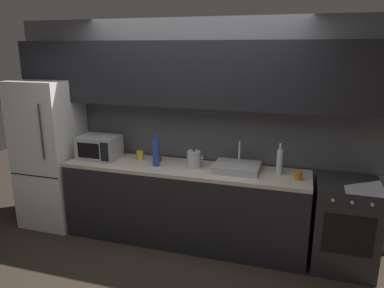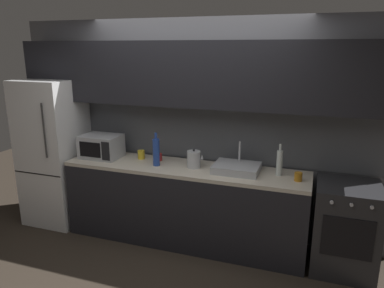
{
  "view_description": "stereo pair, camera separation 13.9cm",
  "coord_description": "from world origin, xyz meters",
  "px_view_note": "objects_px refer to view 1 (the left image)",
  "views": [
    {
      "loc": [
        1.21,
        -2.73,
        2.18
      ],
      "look_at": [
        0.09,
        0.9,
        1.17
      ],
      "focal_mm": 34.04,
      "sensor_mm": 36.0,
      "label": 1
    },
    {
      "loc": [
        1.34,
        -2.68,
        2.18
      ],
      "look_at": [
        0.09,
        0.9,
        1.17
      ],
      "focal_mm": 34.04,
      "sensor_mm": 36.0,
      "label": 2
    }
  ],
  "objects_px": {
    "wine_bottle_blue": "(156,152)",
    "mug_amber": "(299,175)",
    "microwave": "(99,147)",
    "refrigerator": "(51,153)",
    "oven_range": "(344,225)",
    "mug_yellow": "(140,155)",
    "mug_red": "(158,157)",
    "wine_bottle_clear": "(279,161)",
    "kettle": "(194,159)"
  },
  "relations": [
    {
      "from": "microwave",
      "to": "mug_red",
      "type": "height_order",
      "value": "microwave"
    },
    {
      "from": "wine_bottle_blue",
      "to": "microwave",
      "type": "bearing_deg",
      "value": 174.36
    },
    {
      "from": "microwave",
      "to": "mug_yellow",
      "type": "relative_size",
      "value": 4.52
    },
    {
      "from": "microwave",
      "to": "kettle",
      "type": "bearing_deg",
      "value": -0.12
    },
    {
      "from": "microwave",
      "to": "kettle",
      "type": "xyz_separation_m",
      "value": [
        1.17,
        -0.0,
        -0.04
      ]
    },
    {
      "from": "wine_bottle_clear",
      "to": "mug_amber",
      "type": "bearing_deg",
      "value": -28.7
    },
    {
      "from": "oven_range",
      "to": "mug_amber",
      "type": "distance_m",
      "value": 0.69
    },
    {
      "from": "oven_range",
      "to": "mug_amber",
      "type": "relative_size",
      "value": 10.24
    },
    {
      "from": "refrigerator",
      "to": "mug_amber",
      "type": "relative_size",
      "value": 20.58
    },
    {
      "from": "refrigerator",
      "to": "oven_range",
      "type": "xyz_separation_m",
      "value": [
        3.44,
        -0.0,
        -0.45
      ]
    },
    {
      "from": "mug_yellow",
      "to": "mug_red",
      "type": "bearing_deg",
      "value": 0.68
    },
    {
      "from": "oven_range",
      "to": "microwave",
      "type": "relative_size",
      "value": 1.96
    },
    {
      "from": "refrigerator",
      "to": "wine_bottle_clear",
      "type": "height_order",
      "value": "refrigerator"
    },
    {
      "from": "wine_bottle_blue",
      "to": "mug_amber",
      "type": "relative_size",
      "value": 4.26
    },
    {
      "from": "oven_range",
      "to": "wine_bottle_blue",
      "type": "relative_size",
      "value": 2.4
    },
    {
      "from": "kettle",
      "to": "oven_range",
      "type": "bearing_deg",
      "value": -0.62
    },
    {
      "from": "wine_bottle_blue",
      "to": "mug_red",
      "type": "distance_m",
      "value": 0.21
    },
    {
      "from": "kettle",
      "to": "mug_amber",
      "type": "xyz_separation_m",
      "value": [
        1.11,
        -0.06,
        -0.05
      ]
    },
    {
      "from": "refrigerator",
      "to": "kettle",
      "type": "height_order",
      "value": "refrigerator"
    },
    {
      "from": "wine_bottle_clear",
      "to": "mug_yellow",
      "type": "bearing_deg",
      "value": 178.29
    },
    {
      "from": "wine_bottle_clear",
      "to": "mug_yellow",
      "type": "height_order",
      "value": "wine_bottle_clear"
    },
    {
      "from": "mug_red",
      "to": "refrigerator",
      "type": "bearing_deg",
      "value": -175.23
    },
    {
      "from": "mug_yellow",
      "to": "refrigerator",
      "type": "bearing_deg",
      "value": -174.44
    },
    {
      "from": "wine_bottle_blue",
      "to": "mug_yellow",
      "type": "distance_m",
      "value": 0.34
    },
    {
      "from": "refrigerator",
      "to": "kettle",
      "type": "relative_size",
      "value": 8.64
    },
    {
      "from": "mug_amber",
      "to": "mug_red",
      "type": "relative_size",
      "value": 1.03
    },
    {
      "from": "refrigerator",
      "to": "wine_bottle_blue",
      "type": "bearing_deg",
      "value": -2.24
    },
    {
      "from": "wine_bottle_blue",
      "to": "mug_amber",
      "type": "distance_m",
      "value": 1.53
    },
    {
      "from": "microwave",
      "to": "kettle",
      "type": "relative_size",
      "value": 2.2
    },
    {
      "from": "microwave",
      "to": "wine_bottle_blue",
      "type": "xyz_separation_m",
      "value": [
        0.75,
        -0.07,
        0.02
      ]
    },
    {
      "from": "mug_red",
      "to": "kettle",
      "type": "bearing_deg",
      "value": -12.15
    },
    {
      "from": "wine_bottle_blue",
      "to": "mug_amber",
      "type": "height_order",
      "value": "wine_bottle_blue"
    },
    {
      "from": "refrigerator",
      "to": "mug_amber",
      "type": "xyz_separation_m",
      "value": [
        2.96,
        -0.04,
        0.04
      ]
    },
    {
      "from": "wine_bottle_blue",
      "to": "wine_bottle_clear",
      "type": "distance_m",
      "value": 1.33
    },
    {
      "from": "refrigerator",
      "to": "mug_yellow",
      "type": "bearing_deg",
      "value": 5.56
    },
    {
      "from": "kettle",
      "to": "refrigerator",
      "type": "bearing_deg",
      "value": -179.51
    },
    {
      "from": "oven_range",
      "to": "microwave",
      "type": "xyz_separation_m",
      "value": [
        -2.76,
        0.02,
        0.58
      ]
    },
    {
      "from": "oven_range",
      "to": "mug_red",
      "type": "distance_m",
      "value": 2.11
    },
    {
      "from": "mug_yellow",
      "to": "wine_bottle_clear",
      "type": "bearing_deg",
      "value": -1.71
    },
    {
      "from": "mug_yellow",
      "to": "kettle",
      "type": "bearing_deg",
      "value": -7.99
    },
    {
      "from": "oven_range",
      "to": "mug_red",
      "type": "height_order",
      "value": "mug_red"
    },
    {
      "from": "mug_amber",
      "to": "kettle",
      "type": "bearing_deg",
      "value": 176.92
    },
    {
      "from": "refrigerator",
      "to": "mug_amber",
      "type": "bearing_deg",
      "value": -0.85
    },
    {
      "from": "refrigerator",
      "to": "wine_bottle_clear",
      "type": "distance_m",
      "value": 2.77
    },
    {
      "from": "wine_bottle_blue",
      "to": "mug_amber",
      "type": "bearing_deg",
      "value": 0.46
    },
    {
      "from": "wine_bottle_blue",
      "to": "mug_yellow",
      "type": "xyz_separation_m",
      "value": [
        -0.27,
        0.17,
        -0.11
      ]
    },
    {
      "from": "refrigerator",
      "to": "oven_range",
      "type": "relative_size",
      "value": 2.01
    },
    {
      "from": "mug_amber",
      "to": "oven_range",
      "type": "bearing_deg",
      "value": 5.06
    },
    {
      "from": "microwave",
      "to": "mug_red",
      "type": "relative_size",
      "value": 5.37
    },
    {
      "from": "wine_bottle_clear",
      "to": "microwave",
      "type": "bearing_deg",
      "value": -178.71
    }
  ]
}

